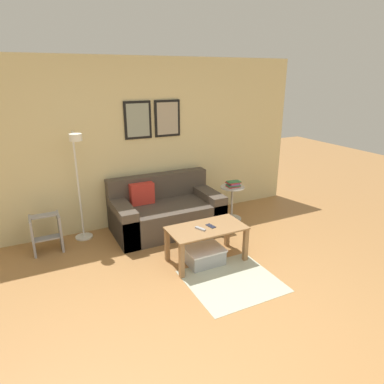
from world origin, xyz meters
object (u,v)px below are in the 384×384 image
object	(u,v)px
couch	(166,212)
cell_phone	(211,226)
book_stack	(233,184)
coffee_table	(207,234)
side_table	(232,200)
floor_lamp	(79,177)
remote_control	(200,229)
step_stool	(46,233)
storage_bin	(204,255)

from	to	relation	value
couch	cell_phone	distance (m)	1.14
book_stack	cell_phone	size ratio (longest dim) A/B	1.66
couch	coffee_table	bearing A→B (deg)	-84.62
couch	side_table	bearing A→B (deg)	-6.64
coffee_table	book_stack	bearing A→B (deg)	43.66
floor_lamp	remote_control	distance (m)	1.82
couch	remote_control	size ratio (longest dim) A/B	10.85
coffee_table	floor_lamp	distance (m)	1.90
couch	book_stack	size ratio (longest dim) A/B	7.01
remote_control	step_stool	xyz separation A→B (m)	(-1.72, 1.20, -0.20)
couch	remote_control	world-z (taller)	couch
floor_lamp	step_stool	xyz separation A→B (m)	(-0.50, -0.07, -0.69)
side_table	step_stool	bearing A→B (deg)	176.16
side_table	step_stool	distance (m)	2.85
book_stack	coffee_table	bearing A→B (deg)	-136.34
floor_lamp	side_table	bearing A→B (deg)	-6.28
couch	cell_phone	size ratio (longest dim) A/B	11.62
cell_phone	coffee_table	bearing A→B (deg)	174.86
side_table	cell_phone	distance (m)	1.38
step_stool	side_table	bearing A→B (deg)	-3.84
coffee_table	cell_phone	distance (m)	0.12
cell_phone	step_stool	xyz separation A→B (m)	(-1.88, 1.18, -0.20)
couch	remote_control	xyz separation A→B (m)	(0.01, -1.14, 0.19)
coffee_table	storage_bin	size ratio (longest dim) A/B	2.07
coffee_table	side_table	world-z (taller)	side_table
couch	step_stool	xyz separation A→B (m)	(-1.71, 0.06, -0.01)
coffee_table	step_stool	distance (m)	2.17
couch	side_table	size ratio (longest dim) A/B	2.87
book_stack	cell_phone	world-z (taller)	book_stack
book_stack	cell_phone	distance (m)	1.38
side_table	cell_phone	world-z (taller)	side_table
floor_lamp	remote_control	size ratio (longest dim) A/B	10.54
couch	side_table	world-z (taller)	couch
side_table	cell_phone	bearing A→B (deg)	-134.27
couch	storage_bin	size ratio (longest dim) A/B	3.42
book_stack	step_stool	size ratio (longest dim) A/B	0.45
side_table	remote_control	world-z (taller)	side_table
coffee_table	book_stack	world-z (taller)	book_stack
remote_control	step_stool	distance (m)	2.10
book_stack	step_stool	distance (m)	2.87
couch	coffee_table	world-z (taller)	couch
step_stool	couch	bearing A→B (deg)	-1.98
floor_lamp	book_stack	distance (m)	2.38
book_stack	floor_lamp	bearing A→B (deg)	173.53
side_table	floor_lamp	bearing A→B (deg)	173.72
cell_phone	storage_bin	bearing A→B (deg)	-165.54
side_table	book_stack	distance (m)	0.27
side_table	step_stool	world-z (taller)	side_table
storage_bin	side_table	distance (m)	1.52
floor_lamp	couch	bearing A→B (deg)	-5.94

